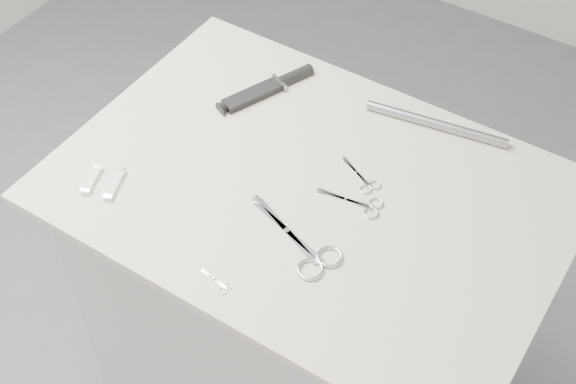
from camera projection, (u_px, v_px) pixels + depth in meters
The scene contains 10 objects.
plinth at pixel (306, 317), 1.94m from camera, with size 0.90×0.60×0.90m, color silver.
display_board at pixel (310, 190), 1.60m from camera, with size 1.00×0.70×0.02m, color beige.
large_shears at pixel (308, 251), 1.48m from camera, with size 0.22×0.13×0.01m.
embroidery_scissors_a at pixel (362, 205), 1.56m from camera, with size 0.13×0.06×0.00m.
embroidery_scissors_b at pixel (364, 180), 1.60m from camera, with size 0.11×0.07×0.00m.
tiny_scissors at pixel (219, 283), 1.43m from camera, with size 0.07×0.03×0.00m.
sheathed_knife at pixel (272, 86), 1.78m from camera, with size 0.12×0.22×0.03m.
pocket_knife_a at pixel (115, 184), 1.59m from camera, with size 0.04×0.08×0.01m.
pocket_knife_b at pixel (92, 180), 1.60m from camera, with size 0.04×0.08×0.01m.
metal_rail at pixel (436, 124), 1.70m from camera, with size 0.02×0.02×0.31m, color gray.
Camera 1 is at (0.54, -0.92, 2.10)m, focal length 50.00 mm.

